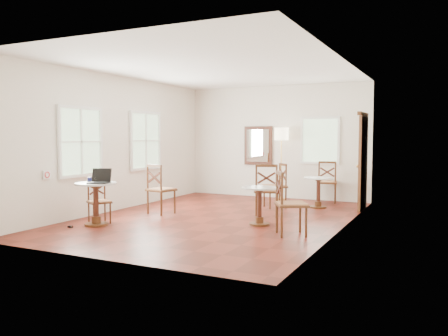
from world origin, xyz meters
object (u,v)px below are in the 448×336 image
at_px(cafe_table_back, 318,189).
at_px(laptop, 100,179).
at_px(floor_lamp, 281,139).
at_px(power_adapter, 70,227).
at_px(chair_back_b, 276,186).
at_px(cafe_table_mid, 260,202).
at_px(chair_mid_a, 267,190).
at_px(navy_mug, 90,179).
at_px(chair_near_a, 160,189).
at_px(chair_back_a, 327,182).
at_px(cafe_table_near, 96,199).
at_px(mouse, 89,181).
at_px(chair_mid_b, 290,203).
at_px(chair_near_b, 99,201).
at_px(water_glass, 95,180).

xyz_separation_m(cafe_table_back, laptop, (-3.06, -3.90, 0.43)).
relative_size(floor_lamp, power_adapter, 21.77).
relative_size(cafe_table_back, chair_back_b, 0.69).
distance_m(cafe_table_mid, chair_mid_a, 0.98).
bearing_deg(navy_mug, cafe_table_back, 48.59).
xyz_separation_m(chair_near_a, chair_back_a, (2.81, 3.23, -0.01)).
height_order(cafe_table_near, mouse, mouse).
bearing_deg(chair_back_b, chair_mid_b, -17.12).
bearing_deg(chair_mid_a, laptop, 27.81).
bearing_deg(chair_mid_b, chair_near_a, 44.74).
distance_m(chair_near_b, chair_mid_b, 3.66).
distance_m(chair_near_b, power_adapter, 0.73).
xyz_separation_m(cafe_table_mid, chair_mid_a, (-0.21, 0.95, 0.10)).
bearing_deg(cafe_table_back, chair_back_a, 91.06).
bearing_deg(navy_mug, chair_back_b, 54.46).
bearing_deg(floor_lamp, chair_near_a, -116.19).
height_order(cafe_table_back, laptop, laptop).
bearing_deg(cafe_table_mid, floor_lamp, 102.48).
xyz_separation_m(chair_back_a, laptop, (-3.05, -4.84, 0.35)).
relative_size(chair_near_a, chair_mid_b, 0.99).
xyz_separation_m(chair_near_b, chair_mid_a, (2.63, 2.10, 0.13)).
xyz_separation_m(chair_back_a, water_glass, (-3.17, -4.83, 0.33)).
bearing_deg(chair_near_a, floor_lamp, -104.21).
distance_m(chair_mid_a, chair_back_b, 1.22).
relative_size(chair_near_a, chair_near_b, 1.27).
bearing_deg(cafe_table_mid, chair_back_a, 82.63).
xyz_separation_m(chair_near_a, chair_near_b, (-0.48, -1.37, -0.11)).
bearing_deg(power_adapter, mouse, 80.48).
height_order(laptop, mouse, laptop).
bearing_deg(mouse, floor_lamp, 63.20).
xyz_separation_m(chair_back_a, power_adapter, (-3.45, -5.20, -0.50)).
height_order(floor_lamp, mouse, floor_lamp).
xyz_separation_m(chair_mid_a, mouse, (-2.72, -2.25, 0.28)).
distance_m(chair_near_b, chair_mid_a, 3.37).
relative_size(chair_mid_b, laptop, 2.43).
xyz_separation_m(chair_mid_a, navy_mug, (-2.70, -2.26, 0.30)).
distance_m(chair_back_b, power_adapter, 4.68).
distance_m(cafe_table_near, floor_lamp, 5.33).
xyz_separation_m(cafe_table_back, chair_near_b, (-3.31, -3.66, -0.02)).
bearing_deg(power_adapter, chair_back_a, 56.39).
distance_m(laptop, water_glass, 0.12).
bearing_deg(chair_near_b, chair_mid_a, -20.05).
xyz_separation_m(laptop, mouse, (-0.33, 0.08, -0.05)).
relative_size(cafe_table_back, water_glass, 7.08).
distance_m(chair_near_a, power_adapter, 2.13).
height_order(chair_near_a, chair_near_b, chair_near_a).
bearing_deg(mouse, chair_back_b, 51.75).
bearing_deg(mouse, chair_mid_a, 37.22).
bearing_deg(cafe_table_mid, chair_mid_a, 102.51).
bearing_deg(navy_mug, water_glass, -17.34).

